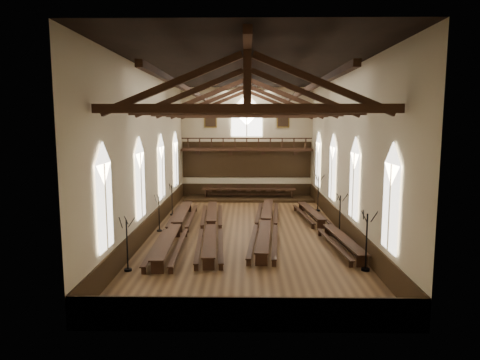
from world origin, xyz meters
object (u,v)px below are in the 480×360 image
Objects in this scene: candelabrum_right_mid at (340,224)px; high_table at (249,190)px; candelabrum_left_near at (127,255)px; dais at (249,198)px; candelabrum_right_far at (318,200)px; refectory_row_c at (266,222)px; refectory_row_d at (325,225)px; refectory_row_a at (176,226)px; candelabrum_left_mid at (159,220)px; candelabrum_left_far at (172,206)px; refectory_row_b at (211,225)px; candelabrum_right_near at (366,253)px.

high_table is at bearing 112.87° from candelabrum_right_mid.
candelabrum_left_near is at bearing -152.00° from candelabrum_right_mid.
candelabrum_right_far reaches higher than dais.
refectory_row_c is at bearing 158.68° from candelabrum_right_mid.
candelabrum_right_mid is at bearing -64.08° from refectory_row_d.
refectory_row_c reaches higher than dais.
high_table is 3.07× the size of candelabrum_right_mid.
refectory_row_a is 6.06× the size of candelabrum_left_mid.
candelabrum_left_far is (-10.46, 4.83, 0.24)m from refectory_row_d.
high_table is at bearing 69.57° from refectory_row_a.
refectory_row_b is 3.58m from refectory_row_c.
high_table reaches higher than refectory_row_c.
dais is 1.36× the size of high_table.
candelabrum_right_far is at bearing 90.00° from candelabrum_right_mid.
refectory_row_b is at bearing -101.59° from high_table.
candelabrum_left_near is 0.90× the size of candelabrum_right_near.
refectory_row_a reaches higher than refectory_row_c.
dais is 4.78× the size of candelabrum_left_far.
dais is at bearing 78.41° from refectory_row_b.
candelabrum_right_mid is at bearing -90.00° from candelabrum_right_far.
candelabrum_right_far reaches higher than candelabrum_right_mid.
candelabrum_right_near reaches higher than candelabrum_left_far.
candelabrum_left_near is at bearing -107.13° from high_table.
high_table is 3.23× the size of candelabrum_left_near.
refectory_row_a is 5.71m from refectory_row_c.
candelabrum_left_mid is at bearing -177.55° from refectory_row_c.
candelabrum_left_near is 1.09× the size of candelabrum_left_far.
refectory_row_d is 4.74× the size of candelabrum_right_far.
refectory_row_b is at bearing -176.52° from refectory_row_d.
candelabrum_right_near reaches higher than high_table.
candelabrum_left_near reaches higher than refectory_row_c.
refectory_row_c is 1.72× the size of high_table.
candelabrum_right_mid is 0.94× the size of candelabrum_right_far.
candelabrum_right_near is 1.05× the size of candelabrum_right_mid.
candelabrum_left_near is at bearing -90.00° from candelabrum_left_far.
high_table is (-4.72, 11.39, 0.38)m from refectory_row_d.
refectory_row_c is 11.09m from high_table.
candelabrum_left_near is (-6.80, -7.58, 0.25)m from refectory_row_c.
candelabrum_left_far is at bearing -171.62° from candelabrum_right_far.
candelabrum_left_far reaches higher than refectory_row_d.
dais is at bearing 48.86° from candelabrum_left_far.
candelabrum_left_mid is 0.87× the size of candelabrum_right_mid.
candelabrum_left_near is at bearing -107.13° from dais.
candelabrum_right_far is at bearing 90.00° from candelabrum_right_near.
refectory_row_d is (7.15, 0.44, -0.02)m from refectory_row_b.
candelabrum_right_mid is (11.10, -1.39, 0.11)m from candelabrum_left_mid.
dais is (4.53, 12.17, -0.44)m from refectory_row_a.
refectory_row_d is at bearing 3.48° from refectory_row_b.
candelabrum_left_mid is (-3.31, 0.50, 0.21)m from refectory_row_b.
candelabrum_right_far reaches higher than refectory_row_b.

